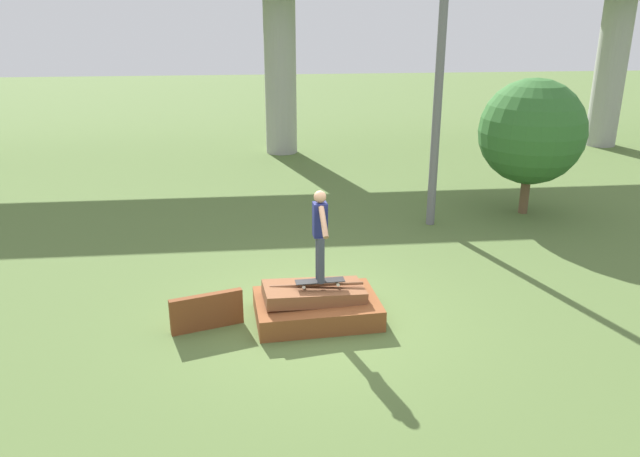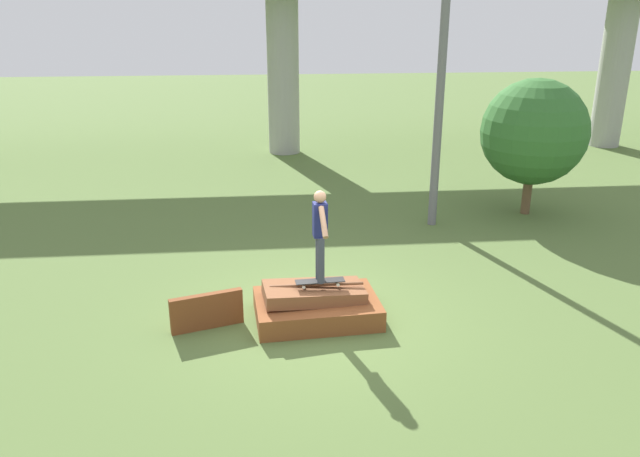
# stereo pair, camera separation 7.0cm
# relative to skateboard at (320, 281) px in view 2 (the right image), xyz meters

# --- Properties ---
(ground_plane) EXTENTS (80.00, 80.00, 0.00)m
(ground_plane) POSITION_rel_skateboard_xyz_m (-0.05, 0.07, -0.72)
(ground_plane) COLOR #567038
(scrap_pile) EXTENTS (2.15, 1.52, 0.64)m
(scrap_pile) POSITION_rel_skateboard_xyz_m (-0.06, 0.07, -0.47)
(scrap_pile) COLOR brown
(scrap_pile) RESTS_ON ground_plane
(scrap_plank_loose) EXTENTS (1.18, 0.47, 0.61)m
(scrap_plank_loose) POSITION_rel_skateboard_xyz_m (-1.87, -0.09, -0.41)
(scrap_plank_loose) COLOR brown
(scrap_plank_loose) RESTS_ON ground_plane
(skateboard) EXTENTS (0.83, 0.26, 0.09)m
(skateboard) POSITION_rel_skateboard_xyz_m (0.00, 0.00, 0.00)
(skateboard) COLOR black
(skateboard) RESTS_ON scrap_pile
(skater) EXTENTS (0.23, 1.11, 1.54)m
(skater) POSITION_rel_skateboard_xyz_m (0.00, -0.00, 0.90)
(skater) COLOR #383D4C
(skater) RESTS_ON skateboard
(highway_overpass) EXTENTS (44.00, 3.32, 6.04)m
(highway_overpass) POSITION_rel_skateboard_xyz_m (-0.05, 12.89, 4.47)
(highway_overpass) COLOR #9E9E99
(highway_overpass) RESTS_ON ground_plane
(utility_pole) EXTENTS (1.30, 0.20, 6.35)m
(utility_pole) POSITION_rel_skateboard_xyz_m (3.18, 4.63, 2.58)
(utility_pole) COLOR slate
(utility_pole) RESTS_ON ground_plane
(tree_behind_left) EXTENTS (2.59, 2.59, 3.39)m
(tree_behind_left) POSITION_rel_skateboard_xyz_m (5.77, 5.22, 1.37)
(tree_behind_left) COLOR brown
(tree_behind_left) RESTS_ON ground_plane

